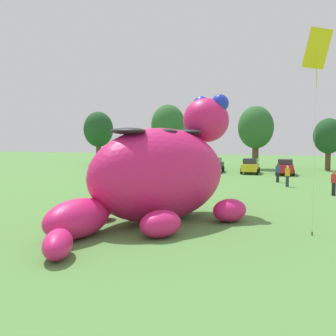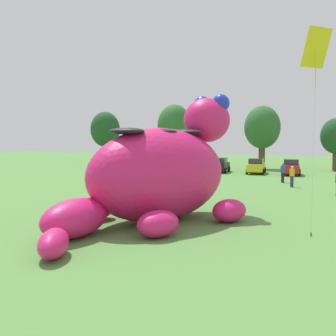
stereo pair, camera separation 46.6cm
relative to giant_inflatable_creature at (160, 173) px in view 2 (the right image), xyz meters
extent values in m
plane|color=#568E42|center=(-1.49, -0.65, -2.26)|extent=(160.00, 160.00, 0.00)
ellipsoid|color=#E01E6B|center=(-0.01, 0.02, -0.07)|extent=(6.81, 8.69, 4.37)
ellipsoid|color=#E01E6B|center=(1.39, 3.02, 2.59)|extent=(3.16, 3.28, 2.31)
sphere|color=#1E33CC|center=(0.96, 3.60, 3.45)|extent=(0.92, 0.92, 0.92)
sphere|color=#1E33CC|center=(2.11, 3.06, 3.45)|extent=(0.92, 0.92, 0.92)
ellipsoid|color=black|center=(0.73, 1.61, 1.94)|extent=(2.18, 2.01, 0.29)
ellipsoid|color=black|center=(-0.01, 0.02, 1.94)|extent=(2.18, 2.01, 0.29)
ellipsoid|color=black|center=(-0.83, -1.74, 1.94)|extent=(2.18, 2.01, 0.29)
ellipsoid|color=#E01E6B|center=(-1.31, 2.99, -1.72)|extent=(2.00, 2.26, 1.07)
ellipsoid|color=#E01E6B|center=(3.09, 0.93, -1.72)|extent=(2.00, 2.26, 1.07)
ellipsoid|color=#E01E6B|center=(-2.94, -0.97, -1.72)|extent=(2.00, 2.26, 1.07)
ellipsoid|color=#E01E6B|center=(1.11, -2.86, -1.72)|extent=(2.00, 2.26, 1.07)
ellipsoid|color=#E01E6B|center=(-1.90, -4.03, -1.49)|extent=(2.04, 3.64, 1.53)
ellipsoid|color=#E01E6B|center=(-1.02, -6.52, -1.79)|extent=(1.73, 2.21, 0.94)
cube|color=white|center=(-12.53, 27.18, -1.54)|extent=(1.87, 4.17, 0.80)
cube|color=#2D333D|center=(-12.53, 27.03, -0.84)|extent=(1.58, 2.03, 0.60)
cylinder|color=black|center=(-13.32, 28.48, -1.94)|extent=(0.27, 0.65, 0.64)
cylinder|color=black|center=(-11.62, 28.41, -1.94)|extent=(0.27, 0.65, 0.64)
cylinder|color=black|center=(-13.43, 25.94, -1.94)|extent=(0.27, 0.65, 0.64)
cylinder|color=black|center=(-11.73, 25.87, -1.94)|extent=(0.27, 0.65, 0.64)
cube|color=#1E7238|center=(-8.13, 26.74, -1.54)|extent=(1.84, 4.15, 0.80)
cube|color=#2D333D|center=(-8.13, 26.59, -0.84)|extent=(1.56, 2.02, 0.60)
cylinder|color=black|center=(-9.02, 27.98, -1.94)|extent=(0.26, 0.65, 0.64)
cylinder|color=black|center=(-7.32, 28.04, -1.94)|extent=(0.26, 0.65, 0.64)
cylinder|color=black|center=(-8.94, 25.44, -1.94)|extent=(0.26, 0.65, 0.64)
cylinder|color=black|center=(-7.24, 25.50, -1.94)|extent=(0.26, 0.65, 0.64)
cube|color=black|center=(-3.90, 27.20, -1.54)|extent=(1.94, 4.19, 0.80)
cube|color=#2D333D|center=(-3.89, 27.05, -0.84)|extent=(1.61, 2.05, 0.60)
cylinder|color=black|center=(-4.82, 28.42, -1.94)|extent=(0.28, 0.65, 0.64)
cylinder|color=black|center=(-3.12, 28.52, -1.94)|extent=(0.28, 0.65, 0.64)
cylinder|color=black|center=(-4.67, 25.88, -1.94)|extent=(0.28, 0.65, 0.64)
cylinder|color=black|center=(-2.97, 25.98, -1.94)|extent=(0.28, 0.65, 0.64)
cube|color=yellow|center=(0.31, 26.99, -1.54)|extent=(1.94, 4.19, 0.80)
cube|color=#2D333D|center=(0.32, 26.84, -0.84)|extent=(1.61, 2.05, 0.60)
cylinder|color=black|center=(-0.61, 28.21, -1.94)|extent=(0.28, 0.65, 0.64)
cylinder|color=black|center=(1.09, 28.31, -1.94)|extent=(0.28, 0.65, 0.64)
cylinder|color=black|center=(-0.46, 25.67, -1.94)|extent=(0.28, 0.65, 0.64)
cylinder|color=black|center=(1.23, 25.77, -1.94)|extent=(0.28, 0.65, 0.64)
cube|color=red|center=(4.08, 26.73, -1.54)|extent=(1.93, 4.19, 0.80)
cube|color=#2D333D|center=(4.09, 26.58, -0.84)|extent=(1.61, 2.05, 0.60)
cylinder|color=black|center=(3.16, 27.95, -1.94)|extent=(0.28, 0.65, 0.64)
cylinder|color=black|center=(4.85, 28.04, -1.94)|extent=(0.28, 0.65, 0.64)
cylinder|color=black|center=(3.30, 25.41, -1.94)|extent=(0.28, 0.65, 0.64)
cylinder|color=black|center=(5.00, 25.51, -1.94)|extent=(0.28, 0.65, 0.64)
cylinder|color=brown|center=(-24.71, 36.35, -0.82)|extent=(0.82, 0.82, 2.88)
ellipsoid|color=#1E4C23|center=(-24.71, 36.35, 3.16)|extent=(4.61, 4.61, 5.53)
cylinder|color=brown|center=(-13.21, 36.89, -0.68)|extent=(0.90, 0.90, 3.16)
ellipsoid|color=#2D662D|center=(-13.21, 36.89, 3.68)|extent=(5.05, 5.05, 6.06)
cylinder|color=brown|center=(-0.11, 34.26, -0.82)|extent=(0.82, 0.82, 2.87)
ellipsoid|color=#2D662D|center=(-0.11, 34.26, 3.15)|extent=(4.60, 4.60, 5.52)
cylinder|color=brown|center=(8.68, 34.44, -1.12)|extent=(0.65, 0.65, 2.26)
ellipsoid|color=#1E4C23|center=(8.68, 34.44, 2.00)|extent=(3.62, 3.62, 4.35)
cylinder|color=#2D334C|center=(4.89, 15.70, -1.82)|extent=(0.26, 0.26, 0.88)
cube|color=gold|center=(4.89, 15.70, -1.08)|extent=(0.38, 0.22, 0.60)
sphere|color=beige|center=(4.89, 15.70, -0.66)|extent=(0.22, 0.22, 0.22)
cylinder|color=black|center=(-5.73, 9.33, -1.82)|extent=(0.26, 0.26, 0.88)
cube|color=#2D4CA5|center=(-5.73, 9.33, -1.08)|extent=(0.38, 0.22, 0.60)
sphere|color=#9E7051|center=(-5.73, 9.33, -0.66)|extent=(0.22, 0.22, 0.22)
cylinder|color=black|center=(3.91, 18.79, -1.82)|extent=(0.26, 0.26, 0.88)
cube|color=#2D4CA5|center=(3.91, 18.79, -1.08)|extent=(0.38, 0.22, 0.60)
sphere|color=brown|center=(3.91, 18.79, -0.66)|extent=(0.22, 0.22, 0.22)
cylinder|color=brown|center=(6.71, -0.49, -2.18)|extent=(0.06, 0.06, 0.15)
cylinder|color=silver|center=(6.71, -0.49, 1.49)|extent=(0.01, 0.01, 7.20)
cube|color=yellow|center=(6.71, -0.49, 5.09)|extent=(1.13, 1.13, 1.44)
cylinder|color=yellow|center=(6.71, -0.49, 4.19)|extent=(0.03, 0.03, 1.20)
camera|label=1|loc=(6.52, -16.69, 1.59)|focal=41.07mm
camera|label=2|loc=(6.96, -16.52, 1.59)|focal=41.07mm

